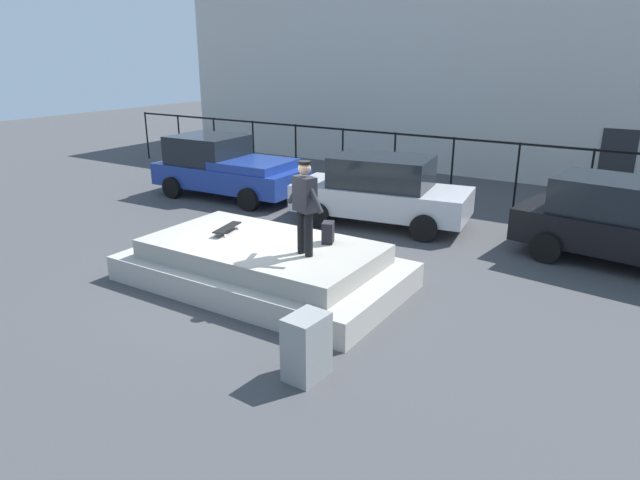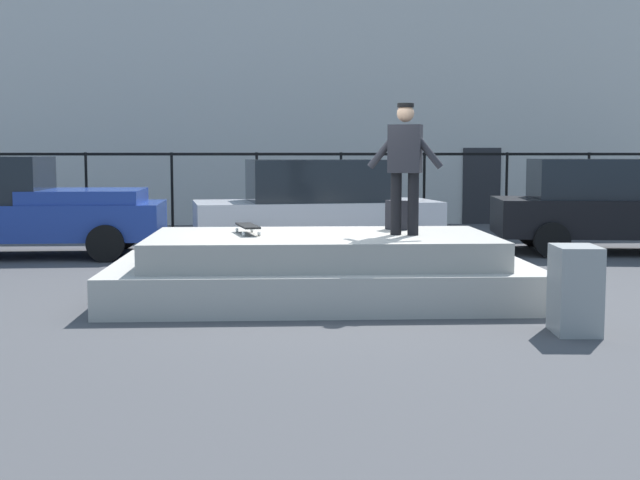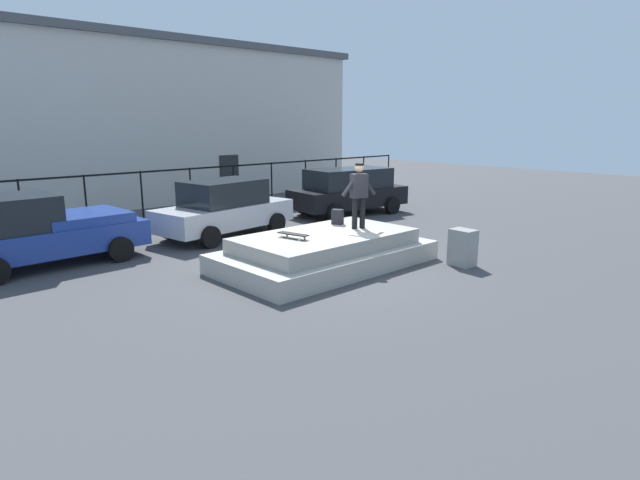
# 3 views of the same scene
# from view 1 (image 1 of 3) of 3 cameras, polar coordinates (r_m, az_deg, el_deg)

# --- Properties ---
(ground_plane) EXTENTS (60.00, 60.00, 0.00)m
(ground_plane) POSITION_cam_1_polar(r_m,az_deg,el_deg) (10.98, -5.86, -4.13)
(ground_plane) COLOR #424244
(concrete_ledge) EXTENTS (5.30, 2.95, 0.82)m
(concrete_ledge) POSITION_cam_1_polar(r_m,az_deg,el_deg) (10.75, -5.79, -2.50)
(concrete_ledge) COLOR #ADA89E
(concrete_ledge) RESTS_ON ground_plane
(skateboarder) EXTENTS (0.94, 0.40, 1.66)m
(skateboarder) POSITION_cam_1_polar(r_m,az_deg,el_deg) (9.63, -1.56, 3.87)
(skateboarder) COLOR black
(skateboarder) RESTS_ON concrete_ledge
(skateboard) EXTENTS (0.36, 0.83, 0.12)m
(skateboard) POSITION_cam_1_polar(r_m,az_deg,el_deg) (11.22, -9.37, 1.24)
(skateboard) COLOR black
(skateboard) RESTS_ON concrete_ledge
(backpack) EXTENTS (0.29, 0.33, 0.40)m
(backpack) POSITION_cam_1_polar(r_m,az_deg,el_deg) (10.45, 0.82, 0.76)
(backpack) COLOR black
(backpack) RESTS_ON concrete_ledge
(car_blue_pickup_near) EXTENTS (4.68, 2.33, 1.80)m
(car_blue_pickup_near) POSITION_cam_1_polar(r_m,az_deg,el_deg) (17.35, -9.55, 7.29)
(car_blue_pickup_near) COLOR navy
(car_blue_pickup_near) RESTS_ON ground_plane
(car_silver_sedan_mid) EXTENTS (4.60, 2.51, 1.74)m
(car_silver_sedan_mid) POSITION_cam_1_polar(r_m,az_deg,el_deg) (14.34, 6.20, 5.01)
(car_silver_sedan_mid) COLOR #B7B7BC
(car_silver_sedan_mid) RESTS_ON ground_plane
(car_black_hatchback_far) EXTENTS (4.72, 2.55, 1.75)m
(car_black_hatchback_far) POSITION_cam_1_polar(r_m,az_deg,el_deg) (13.12, 29.35, 1.61)
(car_black_hatchback_far) COLOR black
(car_black_hatchback_far) RESTS_ON ground_plane
(utility_box) EXTENTS (0.48, 0.63, 0.91)m
(utility_box) POSITION_cam_1_polar(r_m,az_deg,el_deg) (7.69, -1.37, -10.75)
(utility_box) COLOR gray
(utility_box) RESTS_ON ground_plane
(fence_row) EXTENTS (24.06, 0.06, 1.88)m
(fence_row) POSITION_cam_1_polar(r_m,az_deg,el_deg) (17.25, 10.38, 8.48)
(fence_row) COLOR black
(fence_row) RESTS_ON ground_plane
(warehouse_building) EXTENTS (24.97, 7.36, 6.98)m
(warehouse_building) POSITION_cam_1_polar(r_m,az_deg,el_deg) (23.66, 17.45, 16.05)
(warehouse_building) COLOR beige
(warehouse_building) RESTS_ON ground_plane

